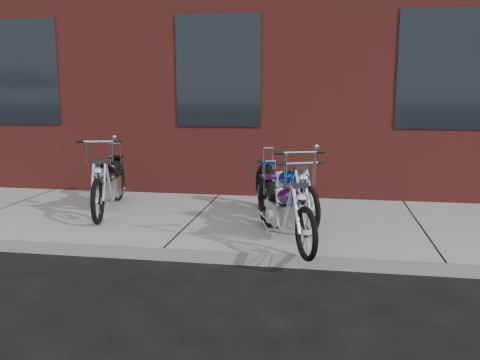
# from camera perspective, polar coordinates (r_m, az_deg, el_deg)

# --- Properties ---
(ground) EXTENTS (120.00, 120.00, 0.00)m
(ground) POSITION_cam_1_polar(r_m,az_deg,el_deg) (5.82, -8.54, -8.98)
(ground) COLOR black
(ground) RESTS_ON ground
(sidewalk) EXTENTS (22.00, 3.00, 0.15)m
(sidewalk) POSITION_cam_1_polar(r_m,az_deg,el_deg) (7.18, -4.85, -4.63)
(sidewalk) COLOR slate
(sidewalk) RESTS_ON ground
(building_brick) EXTENTS (22.00, 10.00, 8.00)m
(building_brick) POSITION_cam_1_polar(r_m,az_deg,el_deg) (13.51, 2.13, 18.96)
(building_brick) COLOR maroon
(building_brick) RESTS_ON ground
(chopper_purple) EXTENTS (0.86, 1.87, 1.11)m
(chopper_purple) POSITION_cam_1_polar(r_m,az_deg,el_deg) (5.93, 4.92, -3.42)
(chopper_purple) COLOR black
(chopper_purple) RESTS_ON sidewalk
(chopper_blue) EXTENTS (1.05, 1.91, 0.91)m
(chopper_blue) POSITION_cam_1_polar(r_m,az_deg,el_deg) (6.95, 4.91, -1.28)
(chopper_blue) COLOR black
(chopper_blue) RESTS_ON sidewalk
(chopper_third) EXTENTS (0.68, 2.10, 1.08)m
(chopper_third) POSITION_cam_1_polar(r_m,az_deg,el_deg) (7.65, -14.48, -0.48)
(chopper_third) COLOR black
(chopper_third) RESTS_ON sidewalk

